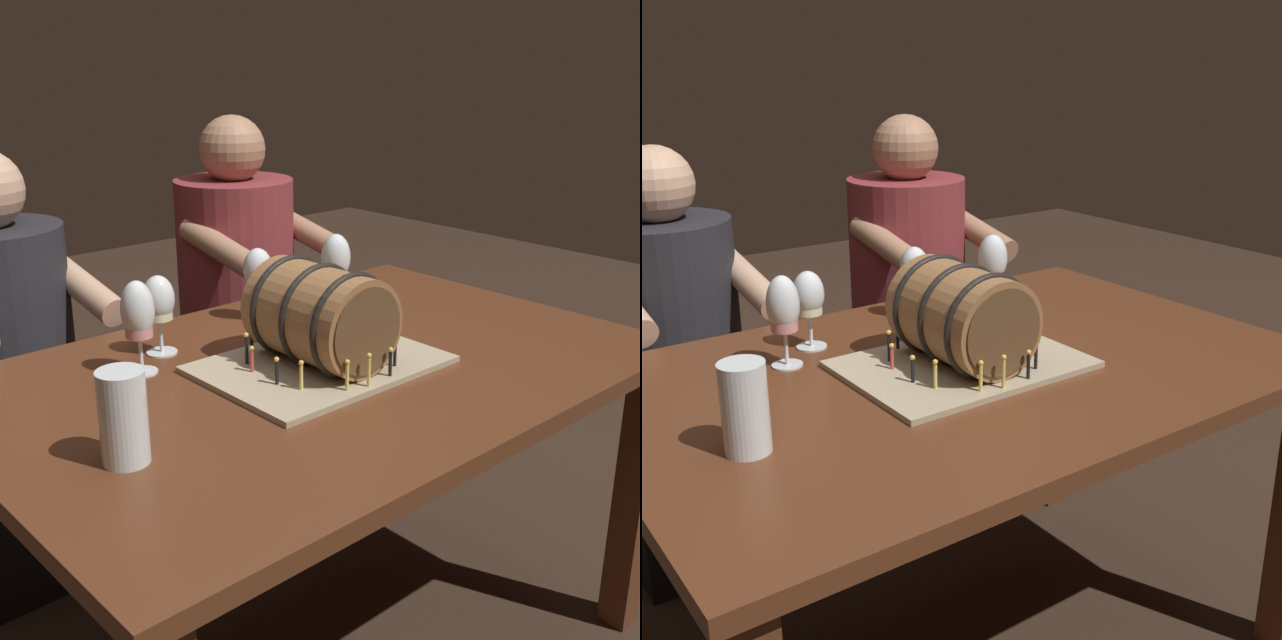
{
  "view_description": "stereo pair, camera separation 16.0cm",
  "coord_description": "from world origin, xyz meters",
  "views": [
    {
      "loc": [
        -1.03,
        -1.14,
        1.34
      ],
      "look_at": [
        -0.01,
        -0.01,
        0.83
      ],
      "focal_mm": 45.33,
      "sensor_mm": 36.0,
      "label": 1
    },
    {
      "loc": [
        -0.91,
        -1.24,
        1.34
      ],
      "look_at": [
        -0.01,
        -0.01,
        0.83
      ],
      "focal_mm": 45.33,
      "sensor_mm": 36.0,
      "label": 2
    }
  ],
  "objects": [
    {
      "name": "dining_table",
      "position": [
        0.0,
        0.0,
        0.63
      ],
      "size": [
        1.38,
        0.92,
        0.73
      ],
      "color": "#562D19",
      "rests_on": "ground"
    },
    {
      "name": "person_seated_right",
      "position": [
        0.36,
        0.76,
        0.55
      ],
      "size": [
        0.4,
        0.48,
        1.17
      ],
      "color": "#4C1B1E",
      "rests_on": "ground"
    },
    {
      "name": "beer_pint",
      "position": [
        -0.5,
        -0.1,
        0.8
      ],
      "size": [
        0.08,
        0.08,
        0.15
      ],
      "color": "white",
      "rests_on": "dining_table"
    },
    {
      "name": "barrel_cake",
      "position": [
        -0.01,
        -0.01,
        0.83
      ],
      "size": [
        0.47,
        0.34,
        0.22
      ],
      "color": "tan",
      "rests_on": "dining_table"
    },
    {
      "name": "wine_glass_white",
      "position": [
        -0.2,
        0.27,
        0.84
      ],
      "size": [
        0.07,
        0.07,
        0.17
      ],
      "color": "white",
      "rests_on": "dining_table"
    },
    {
      "name": "wine_glass_rose",
      "position": [
        -0.29,
        0.2,
        0.85
      ],
      "size": [
        0.07,
        0.07,
        0.19
      ],
      "color": "white",
      "rests_on": "dining_table"
    },
    {
      "name": "wine_glass_amber",
      "position": [
        0.09,
        0.31,
        0.84
      ],
      "size": [
        0.07,
        0.07,
        0.17
      ],
      "color": "white",
      "rests_on": "dining_table"
    },
    {
      "name": "wine_glass_red",
      "position": [
        0.24,
        0.21,
        0.87
      ],
      "size": [
        0.07,
        0.07,
        0.2
      ],
      "color": "white",
      "rests_on": "dining_table"
    },
    {
      "name": "person_seated_left",
      "position": [
        -0.36,
        0.76,
        0.52
      ],
      "size": [
        0.39,
        0.48,
        1.13
      ],
      "color": "black",
      "rests_on": "ground"
    }
  ]
}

